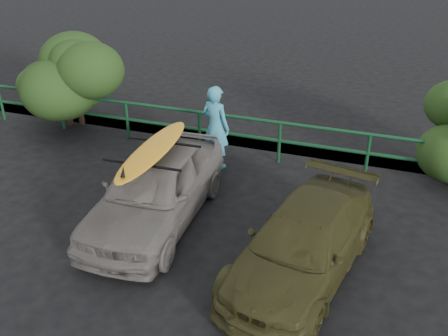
{
  "coord_description": "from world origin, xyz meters",
  "views": [
    {
      "loc": [
        3.32,
        -5.38,
        5.34
      ],
      "look_at": [
        0.57,
        2.37,
        1.05
      ],
      "focal_mm": 40.0,
      "sensor_mm": 36.0,
      "label": 1
    }
  ],
  "objects_px": {
    "olive_vehicle": "(303,243)",
    "guardrail": "(238,136)",
    "surfboard": "(153,150)",
    "sedan": "(156,188)",
    "man": "(216,127)"
  },
  "relations": [
    {
      "from": "olive_vehicle",
      "to": "guardrail",
      "type": "bearing_deg",
      "value": 131.99
    },
    {
      "from": "guardrail",
      "to": "olive_vehicle",
      "type": "distance_m",
      "value": 4.45
    },
    {
      "from": "surfboard",
      "to": "sedan",
      "type": "bearing_deg",
      "value": 177.69
    },
    {
      "from": "guardrail",
      "to": "olive_vehicle",
      "type": "xyz_separation_m",
      "value": [
        2.33,
        -3.79,
        0.05
      ]
    },
    {
      "from": "sedan",
      "to": "man",
      "type": "bearing_deg",
      "value": 81.69
    },
    {
      "from": "olive_vehicle",
      "to": "surfboard",
      "type": "height_order",
      "value": "surfboard"
    },
    {
      "from": "olive_vehicle",
      "to": "man",
      "type": "relative_size",
      "value": 2.02
    },
    {
      "from": "man",
      "to": "surfboard",
      "type": "distance_m",
      "value": 2.58
    },
    {
      "from": "olive_vehicle",
      "to": "man",
      "type": "distance_m",
      "value": 4.13
    },
    {
      "from": "sedan",
      "to": "surfboard",
      "type": "relative_size",
      "value": 1.5
    },
    {
      "from": "olive_vehicle",
      "to": "surfboard",
      "type": "relative_size",
      "value": 1.42
    },
    {
      "from": "man",
      "to": "surfboard",
      "type": "height_order",
      "value": "man"
    },
    {
      "from": "olive_vehicle",
      "to": "surfboard",
      "type": "distance_m",
      "value": 3.13
    },
    {
      "from": "sedan",
      "to": "olive_vehicle",
      "type": "xyz_separation_m",
      "value": [
        2.92,
        -0.62,
        -0.13
      ]
    },
    {
      "from": "guardrail",
      "to": "sedan",
      "type": "relative_size",
      "value": 3.4
    }
  ]
}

